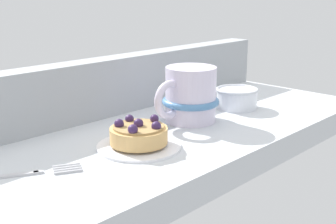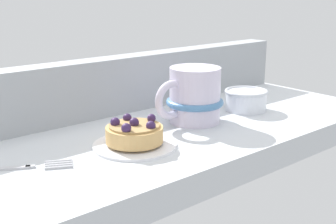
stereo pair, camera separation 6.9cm
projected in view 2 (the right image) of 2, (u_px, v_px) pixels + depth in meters
ground_plane at (146, 147)px, 70.04cm from camera, size 89.14×31.89×4.21cm
window_rail_back at (98, 88)px, 78.16cm from camera, size 87.36×4.52×9.97cm
dessert_plate at (135, 144)px, 64.15cm from camera, size 12.03×12.03×0.74cm
raspberry_tart at (134, 133)px, 63.67cm from camera, size 8.20×8.20×3.62cm
coffee_mug at (195, 97)px, 74.14cm from camera, size 13.17×9.64×9.29cm
dessert_fork at (8, 167)px, 56.11cm from camera, size 15.25×8.92×0.60cm
sugar_bowl at (246, 99)px, 82.39cm from camera, size 7.95×7.95×3.80cm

